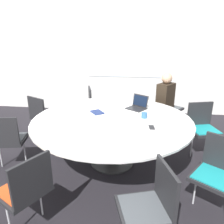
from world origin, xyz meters
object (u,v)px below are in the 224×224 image
at_px(person_0, 166,99).
at_px(laptop, 138,105).
at_px(chair_3, 8,137).
at_px(chair_4, 26,187).
at_px(chair_1, 96,104).
at_px(chair_6, 218,170).
at_px(spiral_notebook, 97,112).
at_px(chair_7, 203,125).
at_px(coffee_cup, 144,115).
at_px(chair_2, 43,114).
at_px(chair_5, 151,203).
at_px(chair_0, 167,105).
at_px(cell_phone, 152,127).

distance_m(person_0, laptop, 0.92).
height_order(chair_3, laptop, laptop).
xyz_separation_m(chair_4, person_0, (1.57, 2.58, 0.19)).
bearing_deg(chair_3, laptop, 14.57).
bearing_deg(chair_1, chair_4, -20.65).
xyz_separation_m(chair_6, spiral_notebook, (-1.50, 1.03, 0.23)).
bearing_deg(spiral_notebook, chair_1, 101.97).
bearing_deg(person_0, chair_6, 44.60).
distance_m(chair_7, coffee_cup, 1.05).
distance_m(chair_1, chair_3, 1.98).
xyz_separation_m(chair_2, laptop, (1.71, -0.11, 0.27)).
height_order(chair_6, coffee_cup, chair_6).
bearing_deg(chair_5, laptop, -13.11).
xyz_separation_m(chair_1, chair_3, (-0.93, -1.75, 0.00)).
relative_size(chair_4, coffee_cup, 9.90).
height_order(chair_5, person_0, person_0).
distance_m(chair_0, cell_phone, 1.82).
relative_size(chair_6, spiral_notebook, 3.33).
bearing_deg(chair_6, cell_phone, -2.85).
bearing_deg(chair_0, person_0, 19.03).
bearing_deg(chair_5, chair_6, -68.99).
relative_size(person_0, laptop, 3.16).
height_order(chair_5, spiral_notebook, chair_5).
bearing_deg(spiral_notebook, chair_2, 159.40).
height_order(chair_4, chair_7, same).
xyz_separation_m(chair_1, chair_4, (-0.15, -2.73, 0.00)).
xyz_separation_m(person_0, cell_phone, (-0.35, -1.52, 0.03)).
relative_size(chair_0, chair_4, 1.00).
bearing_deg(chair_3, chair_1, 50.82).
xyz_separation_m(chair_6, laptop, (-0.88, 1.33, 0.27)).
bearing_deg(chair_6, chair_7, -61.76).
relative_size(chair_2, chair_3, 1.00).
bearing_deg(chair_3, chair_4, -62.44).
bearing_deg(laptop, chair_6, -21.29).
bearing_deg(spiral_notebook, chair_4, -104.57).
bearing_deg(laptop, chair_7, 32.25).
bearing_deg(chair_5, spiral_notebook, 8.07).
relative_size(chair_0, person_0, 0.71).
bearing_deg(laptop, chair_3, -119.15).
distance_m(chair_0, chair_2, 2.48).
height_order(chair_3, spiral_notebook, chair_3).
relative_size(chair_5, coffee_cup, 9.90).
bearing_deg(person_0, laptop, -0.95).
distance_m(chair_2, chair_7, 2.77).
height_order(chair_2, laptop, laptop).
relative_size(chair_1, chair_6, 1.00).
height_order(chair_3, chair_4, same).
xyz_separation_m(chair_1, chair_5, (1.02, -2.79, 0.00)).
distance_m(chair_4, coffee_cup, 1.83).
bearing_deg(person_0, chair_1, -60.54).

